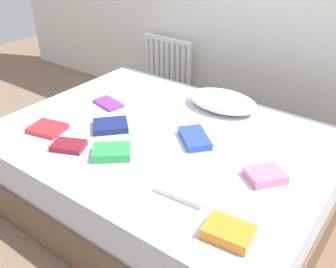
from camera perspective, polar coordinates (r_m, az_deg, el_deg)
ground_plane at (r=2.57m, az=-0.67°, el=-9.76°), size 8.00×8.00×0.00m
bed at (r=2.41m, az=-0.71°, el=-5.26°), size 2.00×1.50×0.50m
radiator at (r=3.66m, az=-0.09°, el=10.09°), size 0.53×0.04×0.56m
pillow at (r=2.59m, az=8.24°, el=4.94°), size 0.49×0.31×0.11m
textbook_purple at (r=2.67m, az=-9.00°, el=4.59°), size 0.24×0.17×0.02m
textbook_maroon at (r=2.21m, az=-14.77°, el=-1.74°), size 0.22×0.19×0.03m
textbook_green at (r=2.09m, az=-8.49°, el=-2.73°), size 0.25×0.25×0.05m
textbook_white at (r=1.82m, az=2.71°, el=-8.32°), size 0.26×0.18×0.03m
textbook_pink at (r=1.96m, az=14.48°, el=-6.05°), size 0.23×0.23×0.04m
textbook_blue at (r=2.20m, az=4.04°, el=-0.63°), size 0.28×0.27×0.04m
textbook_navy at (r=2.36m, az=-8.69°, el=1.25°), size 0.27×0.27×0.04m
textbook_orange at (r=1.61m, az=9.14°, el=-14.41°), size 0.21×0.16×0.05m
textbook_red at (r=2.42m, az=-17.74°, el=0.79°), size 0.24×0.21×0.03m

